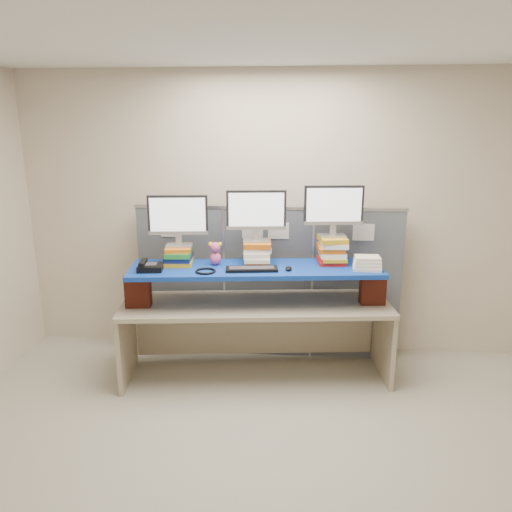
# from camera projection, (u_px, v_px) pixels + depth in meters

# --- Properties ---
(room) EXTENTS (5.00, 4.00, 2.80)m
(room) POSITION_uv_depth(u_px,v_px,m) (250.00, 275.00, 3.05)
(room) COLOR beige
(room) RESTS_ON ground
(cubicle_partition) EXTENTS (2.60, 0.06, 1.53)m
(cubicle_partition) POSITION_uv_depth(u_px,v_px,m) (268.00, 282.00, 4.93)
(cubicle_partition) COLOR #4C515A
(cubicle_partition) RESTS_ON ground
(desk) EXTENTS (2.47, 0.98, 0.73)m
(desk) POSITION_uv_depth(u_px,v_px,m) (256.00, 318.00, 4.52)
(desk) COLOR tan
(desk) RESTS_ON ground
(brick_pier_left) EXTENTS (0.23, 0.14, 0.30)m
(brick_pier_left) POSITION_uv_depth(u_px,v_px,m) (138.00, 290.00, 4.36)
(brick_pier_left) COLOR maroon
(brick_pier_left) RESTS_ON desk
(brick_pier_right) EXTENTS (0.23, 0.14, 0.30)m
(brick_pier_right) POSITION_uv_depth(u_px,v_px,m) (373.00, 288.00, 4.43)
(brick_pier_right) COLOR maroon
(brick_pier_right) RESTS_ON desk
(blue_board) EXTENTS (2.26, 0.81, 0.04)m
(blue_board) POSITION_uv_depth(u_px,v_px,m) (256.00, 269.00, 4.40)
(blue_board) COLOR #0B2F95
(blue_board) RESTS_ON brick_pier_left
(book_stack_left) EXTENTS (0.28, 0.33, 0.16)m
(book_stack_left) POSITION_uv_depth(u_px,v_px,m) (179.00, 255.00, 4.47)
(book_stack_left) COLOR gold
(book_stack_left) RESTS_ON blue_board
(book_stack_center) EXTENTS (0.27, 0.33, 0.20)m
(book_stack_center) POSITION_uv_depth(u_px,v_px,m) (257.00, 252.00, 4.48)
(book_stack_center) COLOR #AC1713
(book_stack_center) RESTS_ON blue_board
(book_stack_right) EXTENTS (0.27, 0.33, 0.24)m
(book_stack_right) POSITION_uv_depth(u_px,v_px,m) (332.00, 249.00, 4.50)
(book_stack_right) COLOR #AC1713
(book_stack_right) RESTS_ON blue_board
(monitor_left) EXTENTS (0.53, 0.17, 0.46)m
(monitor_left) POSITION_uv_depth(u_px,v_px,m) (178.00, 218.00, 4.38)
(monitor_left) COLOR #A1A1A6
(monitor_left) RESTS_ON book_stack_left
(monitor_center) EXTENTS (0.53, 0.17, 0.46)m
(monitor_center) POSITION_uv_depth(u_px,v_px,m) (256.00, 213.00, 4.39)
(monitor_center) COLOR #A1A1A6
(monitor_center) RESTS_ON book_stack_center
(monitor_right) EXTENTS (0.53, 0.17, 0.46)m
(monitor_right) POSITION_uv_depth(u_px,v_px,m) (334.00, 208.00, 4.40)
(monitor_right) COLOR #A1A1A6
(monitor_right) RESTS_ON book_stack_right
(keyboard) EXTENTS (0.46, 0.21, 0.03)m
(keyboard) POSITION_uv_depth(u_px,v_px,m) (252.00, 269.00, 4.29)
(keyboard) COLOR black
(keyboard) RESTS_ON blue_board
(mouse) EXTENTS (0.07, 0.11, 0.03)m
(mouse) POSITION_uv_depth(u_px,v_px,m) (289.00, 268.00, 4.29)
(mouse) COLOR black
(mouse) RESTS_ON blue_board
(desk_phone) EXTENTS (0.23, 0.21, 0.09)m
(desk_phone) POSITION_uv_depth(u_px,v_px,m) (150.00, 267.00, 4.28)
(desk_phone) COLOR black
(desk_phone) RESTS_ON blue_board
(headset) EXTENTS (0.20, 0.20, 0.02)m
(headset) POSITION_uv_depth(u_px,v_px,m) (205.00, 271.00, 4.24)
(headset) COLOR black
(headset) RESTS_ON blue_board
(plush_toy) EXTENTS (0.12, 0.09, 0.21)m
(plush_toy) POSITION_uv_depth(u_px,v_px,m) (215.00, 253.00, 4.43)
(plush_toy) COLOR #DC538A
(plush_toy) RESTS_ON blue_board
(binder_stack) EXTENTS (0.25, 0.20, 0.12)m
(binder_stack) POSITION_uv_depth(u_px,v_px,m) (367.00, 263.00, 4.31)
(binder_stack) COLOR white
(binder_stack) RESTS_ON blue_board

